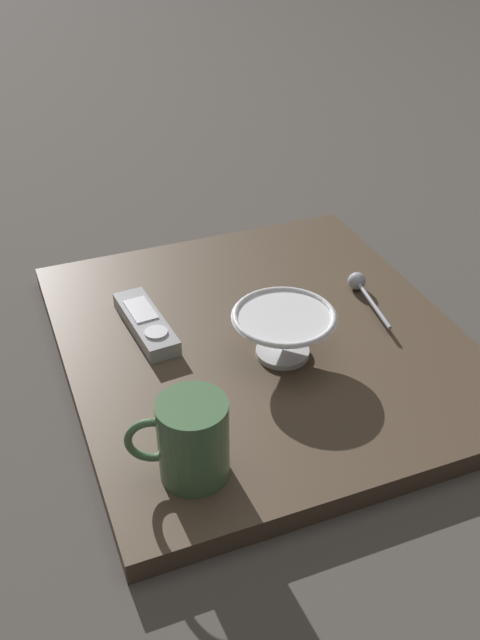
# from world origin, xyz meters

# --- Properties ---
(ground_plane) EXTENTS (6.00, 6.00, 0.00)m
(ground_plane) POSITION_xyz_m (0.00, 0.00, 0.00)
(ground_plane) COLOR #47423D
(table) EXTENTS (0.61, 0.55, 0.03)m
(table) POSITION_xyz_m (0.00, 0.00, 0.02)
(table) COLOR #4C3D2D
(table) RESTS_ON ground
(cereal_bowl) EXTENTS (0.14, 0.14, 0.07)m
(cereal_bowl) POSITION_xyz_m (-0.05, -0.01, 0.07)
(cereal_bowl) COLOR silver
(cereal_bowl) RESTS_ON table
(coffee_mug) EXTENTS (0.08, 0.11, 0.10)m
(coffee_mug) POSITION_xyz_m (-0.21, 0.17, 0.08)
(coffee_mug) COLOR #4C724C
(coffee_mug) RESTS_ON table
(teaspoon) EXTENTS (0.14, 0.03, 0.03)m
(teaspoon) POSITION_xyz_m (0.05, -0.18, 0.04)
(teaspoon) COLOR #A3A5B2
(teaspoon) RESTS_ON table
(tv_remote_near) EXTENTS (0.16, 0.06, 0.03)m
(tv_remote_near) POSITION_xyz_m (0.07, 0.15, 0.04)
(tv_remote_near) COLOR #9E9EA3
(tv_remote_near) RESTS_ON table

